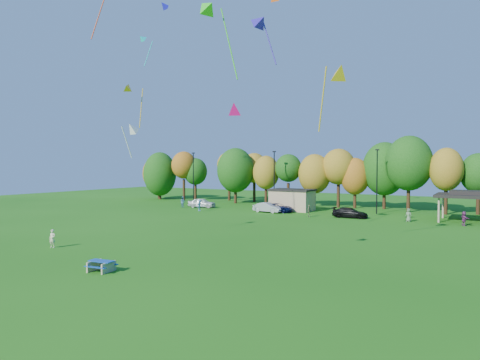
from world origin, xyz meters
The scene contains 24 objects.
ground centered at (0.00, 0.00, 0.00)m, with size 160.00×160.00×0.00m, color #19600F.
tree_line centered at (-1.03, 45.51, 5.91)m, with size 93.57×10.55×11.15m.
lamp_posts centered at (2.00, 40.00, 4.90)m, with size 64.50×0.25×9.09m.
utility_building centered at (-10.00, 38.00, 1.64)m, with size 6.30×4.30×3.25m.
pavilion centered at (14.00, 37.00, 3.23)m, with size 8.20×6.20×3.77m.
picnic_table centered at (-5.64, -2.35, 0.41)m, with size 1.80×1.55×0.71m.
kite_flyer centered at (-15.38, 1.08, 0.76)m, with size 0.56×0.36×1.53m, color beige.
car_a centered at (-24.39, 34.77, 0.76)m, with size 1.79×4.45×1.52m, color white.
car_b centered at (-11.99, 33.79, 0.71)m, with size 1.51×4.34×1.43m, color #ACACB2.
car_c centered at (-10.84, 34.72, 0.65)m, with size 2.14×4.64×1.29m, color #0C1548.
car_d centered at (0.07, 33.62, 0.66)m, with size 1.85×4.56×1.32m, color black.
far_person_0 centered at (7.27, 33.44, 0.81)m, with size 0.79×0.51×1.61m, color #618058.
far_person_1 centered at (13.27, 32.90, 0.82)m, with size 1.52×0.49×1.64m, color #883875.
far_person_2 centered at (-4.86, 31.77, 0.78)m, with size 0.92×0.38×1.57m, color #6C824F.
far_person_3 centered at (-21.52, 30.21, 0.86)m, with size 1.11×0.64×1.72m, color #5283B5.
far_person_4 centered at (-27.28, 33.50, 0.88)m, with size 0.85×0.66×1.75m, color teal.
kite_0 centered at (-1.25, 10.36, 18.71)m, with size 2.92×1.74×4.62m.
kite_2 centered at (1.59, 2.26, 10.52)m, with size 1.35×1.53×1.26m.
kite_3 centered at (-26.01, 23.54, 24.36)m, with size 1.37×2.66×4.38m.
kite_8 centered at (5.58, 11.27, 14.05)m, with size 2.67×3.14×5.59m.
kite_10 centered at (-14.85, 14.66, 24.08)m, with size 1.21×1.41×1.22m.
kite_11 centered at (-5.66, 9.37, 20.43)m, with size 4.42×2.48×7.54m.
kite_12 centered at (-13.05, 7.95, 10.26)m, with size 1.42×2.30×3.53m.
kite_13 centered at (-19.55, 13.99, 15.56)m, with size 2.10×3.02×5.35m.
Camera 1 is at (15.94, -21.28, 6.85)m, focal length 32.00 mm.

